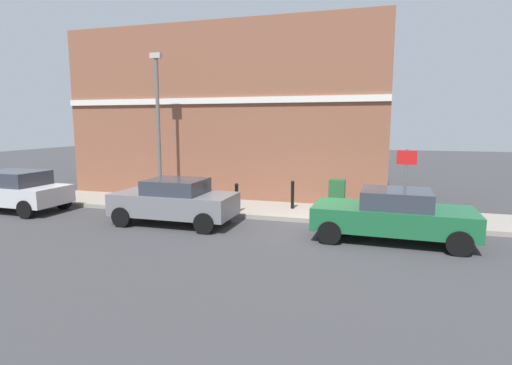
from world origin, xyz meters
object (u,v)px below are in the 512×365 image
(car_green, at_px, (393,215))
(street_sign, at_px, (406,175))
(car_silver, at_px, (13,190))
(lamppost, at_px, (158,122))
(bollard_far_kerb, at_px, (237,197))
(car_grey, at_px, (175,201))
(utility_cabinet, at_px, (337,197))
(bollard_near_cabinet, at_px, (293,194))

(car_green, bearing_deg, street_sign, -101.43)
(car_silver, relative_size, lamppost, 0.74)
(bollard_far_kerb, bearing_deg, car_green, -106.99)
(car_grey, relative_size, utility_cabinet, 3.42)
(car_silver, height_order, street_sign, street_sign)
(bollard_near_cabinet, xyz_separation_m, street_sign, (-1.01, -3.78, 0.96))
(utility_cabinet, relative_size, lamppost, 0.20)
(bollard_near_cabinet, xyz_separation_m, bollard_far_kerb, (-1.19, 1.75, 0.00))
(street_sign, height_order, lamppost, lamppost)
(car_grey, xyz_separation_m, car_silver, (0.11, 6.75, 0.02))
(car_silver, height_order, bollard_near_cabinet, car_silver)
(car_grey, relative_size, bollard_near_cabinet, 3.79)
(car_silver, bearing_deg, car_green, -178.89)
(car_green, relative_size, lamppost, 0.76)
(car_grey, bearing_deg, car_green, -179.82)
(car_green, height_order, car_grey, car_grey)
(car_silver, xyz_separation_m, bollard_near_cabinet, (2.65, -10.06, -0.08))
(car_silver, relative_size, bollard_near_cabinet, 4.05)
(car_grey, relative_size, car_silver, 0.93)
(car_silver, xyz_separation_m, bollard_far_kerb, (1.46, -8.32, -0.08))
(car_grey, relative_size, street_sign, 1.71)
(car_silver, height_order, bollard_far_kerb, car_silver)
(car_grey, bearing_deg, utility_cabinet, -151.48)
(car_green, height_order, lamppost, lamppost)
(utility_cabinet, bearing_deg, lamppost, 91.62)
(car_green, relative_size, car_grey, 1.10)
(car_silver, relative_size, street_sign, 1.83)
(car_green, xyz_separation_m, utility_cabinet, (2.65, 1.78, -0.06))
(car_green, bearing_deg, car_grey, 1.72)
(car_silver, xyz_separation_m, utility_cabinet, (2.55, -11.66, -0.10))
(bollard_near_cabinet, distance_m, street_sign, 4.03)
(bollard_near_cabinet, relative_size, lamppost, 0.18)
(street_sign, bearing_deg, lamppost, 85.46)
(bollard_near_cabinet, height_order, lamppost, lamppost)
(car_green, height_order, bollard_near_cabinet, car_green)
(car_green, distance_m, bollard_far_kerb, 5.36)
(car_green, distance_m, lamppost, 9.32)
(car_silver, bearing_deg, utility_cabinet, -166.12)
(utility_cabinet, bearing_deg, street_sign, -112.65)
(car_green, xyz_separation_m, bollard_far_kerb, (1.57, 5.13, -0.04))
(car_grey, height_order, street_sign, street_sign)
(car_grey, distance_m, street_sign, 7.37)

